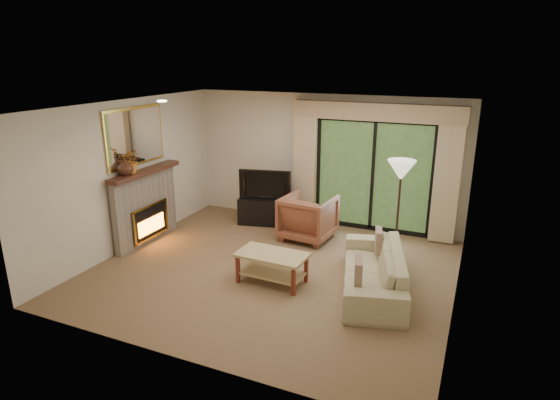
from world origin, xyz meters
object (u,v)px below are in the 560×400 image
at_px(sofa, 373,269).
at_px(coffee_table, 272,268).
at_px(media_console, 266,211).
at_px(armchair, 308,217).

xyz_separation_m(sofa, coffee_table, (-1.44, -0.40, -0.08)).
bearing_deg(sofa, media_console, -140.97).
height_order(media_console, sofa, sofa).
xyz_separation_m(media_console, coffee_table, (1.19, -2.32, -0.04)).
distance_m(media_console, armchair, 1.17).
bearing_deg(media_console, armchair, -35.25).
distance_m(media_console, coffee_table, 2.61).
bearing_deg(armchair, coffee_table, 98.96).
relative_size(media_console, sofa, 0.51).
distance_m(armchair, coffee_table, 1.88).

